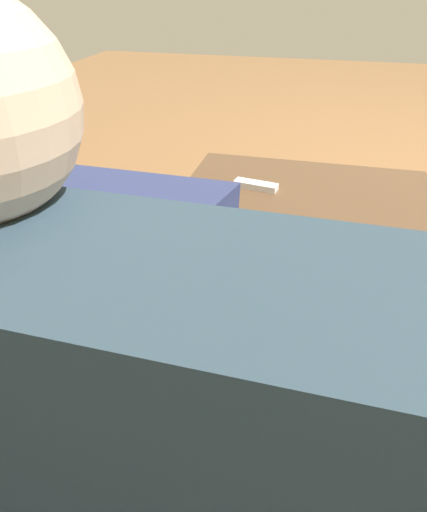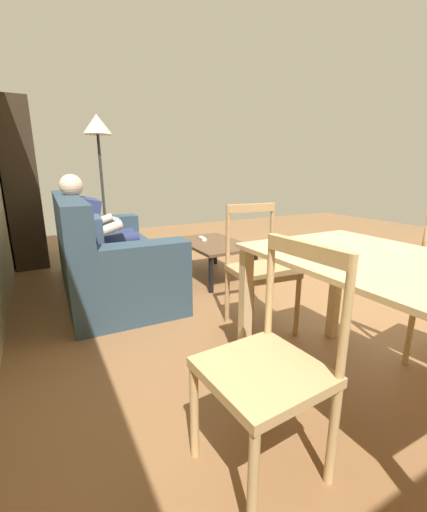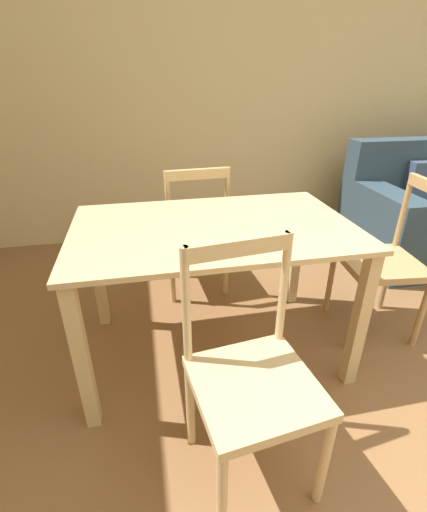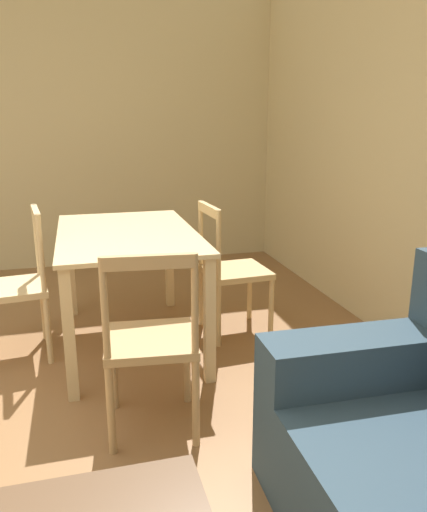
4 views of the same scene
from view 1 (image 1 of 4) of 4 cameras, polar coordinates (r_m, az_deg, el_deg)
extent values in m
cube|color=#2D4251|center=(1.12, 0.00, -22.70)|extent=(1.88, 0.95, 0.42)
cube|color=#2D4251|center=(0.55, -10.63, -22.82)|extent=(1.86, 0.25, 0.52)
cube|color=#384B65|center=(0.69, 19.34, -20.23)|extent=(0.41, 0.17, 0.36)
cube|color=navy|center=(0.69, -17.06, -11.76)|extent=(0.41, 0.33, 0.53)
cylinder|color=navy|center=(0.95, -1.26, -9.94)|extent=(0.16, 0.44, 0.15)
cylinder|color=beige|center=(1.30, 1.74, -12.90)|extent=(0.11, 0.11, 0.42)
cube|color=black|center=(1.48, 2.41, -15.50)|extent=(0.11, 0.24, 0.08)
cylinder|color=navy|center=(1.02, -13.28, -7.46)|extent=(0.16, 0.44, 0.15)
cylinder|color=beige|center=(1.35, -7.52, -11.03)|extent=(0.11, 0.11, 0.42)
cube|color=black|center=(1.52, -5.90, -13.79)|extent=(0.11, 0.24, 0.08)
cylinder|color=beige|center=(0.75, 6.37, -10.37)|extent=(0.10, 0.35, 0.19)
cube|color=white|center=(1.02, -20.41, 2.90)|extent=(0.04, 0.15, 0.08)
cube|color=brown|center=(1.86, 11.30, 7.66)|extent=(0.95, 0.60, 0.03)
cylinder|color=black|center=(2.21, 22.53, 4.18)|extent=(0.05, 0.05, 0.36)
cylinder|color=black|center=(2.24, 0.13, 7.04)|extent=(0.05, 0.05, 0.36)
cylinder|color=black|center=(1.77, 24.05, -3.56)|extent=(0.05, 0.05, 0.36)
cylinder|color=black|center=(1.79, -3.93, 0.09)|extent=(0.05, 0.05, 0.36)
cube|color=white|center=(1.83, 5.22, 8.65)|extent=(0.18, 0.08, 0.02)
camera|label=2|loc=(3.03, 102.08, -6.50)|focal=22.88mm
camera|label=3|loc=(3.94, 60.45, 22.06)|focal=25.17mm
camera|label=4|loc=(2.00, -20.96, 40.40)|focal=35.46mm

